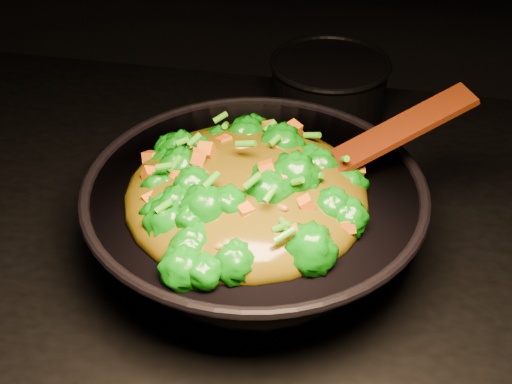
# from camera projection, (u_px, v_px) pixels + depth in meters

# --- Properties ---
(wok) EXTENTS (0.55, 0.55, 0.12)m
(wok) POSITION_uv_depth(u_px,v_px,m) (255.00, 224.00, 0.98)
(wok) COLOR black
(wok) RESTS_ON stovetop
(stir_fry) EXTENTS (0.37, 0.37, 0.11)m
(stir_fry) POSITION_uv_depth(u_px,v_px,m) (246.00, 166.00, 0.89)
(stir_fry) COLOR #0A6707
(stir_fry) RESTS_ON wok
(spatula) EXTENTS (0.28, 0.18, 0.12)m
(spatula) POSITION_uv_depth(u_px,v_px,m) (364.00, 149.00, 0.92)
(spatula) COLOR #311304
(spatula) RESTS_ON wok
(back_pot) EXTENTS (0.23, 0.23, 0.12)m
(back_pot) POSITION_uv_depth(u_px,v_px,m) (329.00, 89.00, 1.28)
(back_pot) COLOR black
(back_pot) RESTS_ON stovetop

